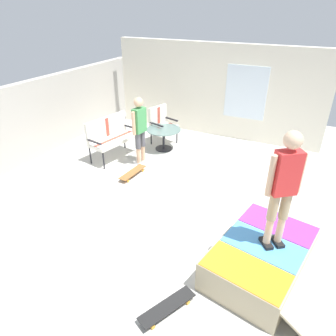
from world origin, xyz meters
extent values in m
cube|color=beige|center=(0.00, 0.00, -0.05)|extent=(12.00, 12.00, 0.10)
cube|color=#ADA89E|center=(0.00, 4.00, 0.93)|extent=(9.00, 0.20, 1.86)
cube|color=silver|center=(3.80, 0.50, 1.28)|extent=(0.20, 6.00, 2.56)
cube|color=silver|center=(3.69, -0.40, 1.35)|extent=(0.03, 1.10, 1.40)
cube|color=tan|center=(-1.02, -1.91, 0.24)|extent=(1.92, 1.43, 0.48)
cube|color=orange|center=(-1.59, -1.80, 0.48)|extent=(0.76, 1.16, 0.01)
cube|color=#4C99D8|center=(-1.02, -1.91, 0.48)|extent=(0.76, 1.16, 0.01)
cube|color=purple|center=(-0.45, -2.03, 0.48)|extent=(0.76, 1.16, 0.01)
cylinder|color=#B2B2B7|center=(-0.91, -1.39, 0.45)|extent=(1.65, 0.37, 0.05)
cube|color=tan|center=(-1.18, -2.75, 0.21)|extent=(1.80, 1.00, 0.40)
cylinder|color=black|center=(0.51, 2.02, 0.22)|extent=(0.04, 0.04, 0.44)
cylinder|color=black|center=(1.66, 1.80, 0.22)|extent=(0.04, 0.04, 0.44)
cylinder|color=black|center=(0.60, 2.48, 0.22)|extent=(0.04, 0.04, 0.44)
cylinder|color=black|center=(1.75, 2.26, 0.22)|extent=(0.04, 0.04, 0.44)
cube|color=silver|center=(1.13, 2.14, 0.48)|extent=(1.33, 0.78, 0.08)
cube|color=#B74738|center=(1.13, 2.14, 0.52)|extent=(1.21, 0.33, 0.00)
cube|color=silver|center=(1.17, 2.37, 0.77)|extent=(1.24, 0.32, 0.50)
cube|color=#B74738|center=(1.17, 2.37, 0.77)|extent=(0.11, 0.10, 0.46)
cube|color=black|center=(0.53, 2.26, 0.64)|extent=(0.13, 0.47, 0.04)
cube|color=black|center=(1.72, 2.02, 0.64)|extent=(0.13, 0.47, 0.04)
cylinder|color=black|center=(2.13, 1.28, 0.22)|extent=(0.04, 0.04, 0.44)
cylinder|color=black|center=(2.65, 1.13, 0.22)|extent=(0.04, 0.04, 0.44)
cylinder|color=black|center=(2.27, 1.73, 0.22)|extent=(0.04, 0.04, 0.44)
cylinder|color=black|center=(2.78, 1.58, 0.22)|extent=(0.04, 0.04, 0.44)
cube|color=silver|center=(2.46, 1.43, 0.48)|extent=(0.75, 0.70, 0.08)
cube|color=#B74738|center=(2.46, 1.43, 0.52)|extent=(0.58, 0.26, 0.00)
cube|color=silver|center=(2.53, 1.65, 0.77)|extent=(0.62, 0.25, 0.50)
cube|color=#B74738|center=(2.53, 1.65, 0.77)|extent=(0.12, 0.11, 0.46)
cube|color=black|center=(2.18, 1.51, 0.64)|extent=(0.17, 0.46, 0.04)
cube|color=black|center=(2.74, 1.35, 0.64)|extent=(0.17, 0.46, 0.04)
cylinder|color=black|center=(2.12, 1.27, 0.28)|extent=(0.06, 0.06, 0.55)
cylinder|color=black|center=(2.12, 1.27, 0.01)|extent=(0.44, 0.44, 0.03)
cylinder|color=slate|center=(2.12, 1.27, 0.56)|extent=(0.90, 0.90, 0.02)
cube|color=silver|center=(1.06, 1.40, 0.03)|extent=(0.14, 0.25, 0.05)
cylinder|color=tan|center=(1.06, 1.40, 0.24)|extent=(0.10, 0.10, 0.38)
cylinder|color=#4C4C51|center=(1.06, 1.40, 0.63)|extent=(0.13, 0.13, 0.38)
cube|color=silver|center=(1.23, 1.38, 0.03)|extent=(0.14, 0.25, 0.05)
cylinder|color=tan|center=(1.23, 1.38, 0.24)|extent=(0.10, 0.10, 0.38)
cylinder|color=#4C4C51|center=(1.23, 1.38, 0.63)|extent=(0.13, 0.13, 0.38)
cube|color=#3F8C4C|center=(1.15, 1.39, 1.10)|extent=(0.34, 0.22, 0.57)
sphere|color=tan|center=(1.15, 1.39, 1.52)|extent=(0.22, 0.22, 0.22)
cylinder|color=tan|center=(0.95, 1.42, 1.08)|extent=(0.08, 0.08, 0.54)
cylinder|color=tan|center=(1.35, 1.36, 1.08)|extent=(0.08, 0.08, 0.54)
cube|color=black|center=(-1.00, -1.94, 0.51)|extent=(0.26, 0.23, 0.05)
cylinder|color=beige|center=(-1.00, -1.94, 0.74)|extent=(0.10, 0.10, 0.40)
cylinder|color=tan|center=(-1.00, -1.94, 1.14)|extent=(0.13, 0.13, 0.40)
cube|color=black|center=(-0.90, -2.07, 0.51)|extent=(0.26, 0.23, 0.05)
cylinder|color=beige|center=(-0.90, -2.07, 0.74)|extent=(0.10, 0.10, 0.40)
cylinder|color=tan|center=(-0.90, -2.07, 1.14)|extent=(0.13, 0.13, 0.40)
cube|color=red|center=(-0.95, -2.01, 1.63)|extent=(0.34, 0.36, 0.59)
sphere|color=beige|center=(-0.95, -2.01, 2.07)|extent=(0.23, 0.23, 0.23)
cylinder|color=beige|center=(-1.07, -1.85, 1.61)|extent=(0.08, 0.08, 0.56)
cylinder|color=beige|center=(-0.83, -2.17, 1.61)|extent=(0.08, 0.08, 0.56)
cube|color=brown|center=(0.53, 1.24, 0.09)|extent=(0.81, 0.26, 0.02)
cylinder|color=gold|center=(0.80, 1.14, 0.03)|extent=(0.06, 0.03, 0.06)
cylinder|color=gold|center=(0.81, 1.30, 0.03)|extent=(0.06, 0.03, 0.06)
cylinder|color=gold|center=(0.24, 1.18, 0.03)|extent=(0.06, 0.03, 0.06)
cylinder|color=gold|center=(0.25, 1.34, 0.03)|extent=(0.06, 0.03, 0.06)
cube|color=black|center=(-2.24, -1.01, 0.09)|extent=(0.81, 0.53, 0.02)
cylinder|color=gold|center=(-2.02, -1.21, 0.03)|extent=(0.06, 0.05, 0.06)
cylinder|color=gold|center=(-1.95, -1.06, 0.03)|extent=(0.06, 0.05, 0.06)
cylinder|color=gold|center=(-2.52, -0.96, 0.03)|extent=(0.06, 0.05, 0.06)
cylinder|color=gold|center=(-2.45, -0.82, 0.03)|extent=(0.06, 0.05, 0.06)
camera|label=1|loc=(-4.54, -2.16, 3.47)|focal=32.80mm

